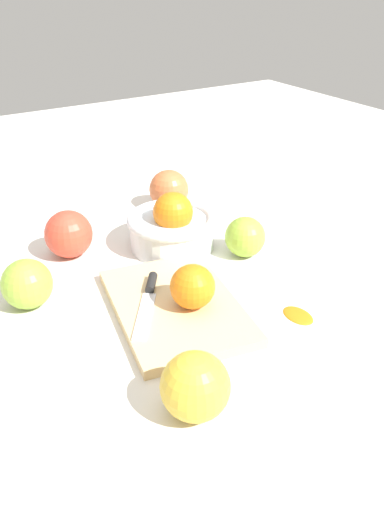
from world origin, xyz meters
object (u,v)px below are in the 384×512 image
Objects in this scene: knife at (149,296)px; apple_front_left_2 at (69,234)px; bowl at (172,227)px; apple_back_left at (169,190)px; orange_on_board at (191,287)px; cutting_board at (176,306)px; apple_front_right at (195,386)px; apple_front_left at (27,284)px; apple_back_center at (245,237)px.

knife is 0.22m from apple_front_left_2.
bowl reaches higher than apple_back_left.
cutting_board is at bearing -147.57° from orange_on_board.
orange_on_board is at bearing 18.08° from apple_front_left_2.
apple_front_left_2 is 0.43m from apple_front_right.
cutting_board is 0.04m from knife.
apple_front_left is at bearing -80.51° from bowl.
orange_on_board is (0.02, 0.01, 0.04)m from cutting_board.
bowl is at bearing 153.81° from apple_front_right.
knife is at bearing 166.39° from apple_front_right.
cutting_board is at bearing 16.69° from apple_front_left_2.
apple_front_left_2 is at bearing -163.31° from cutting_board.
knife is 0.23m from apple_back_center.
apple_front_right is at bearing -26.66° from apple_back_left.
bowl is at bearing 99.49° from apple_front_left.
apple_front_left_2 reaches higher than apple_front_left.
knife is 1.79× the size of apple_front_left.
apple_front_left is at bearing -125.64° from cutting_board.
bowl reaches higher than apple_front_left.
apple_front_right is (0.18, -0.08, 0.03)m from cutting_board.
apple_front_right is (0.21, -0.05, 0.02)m from knife.
bowl is at bearing -134.79° from apple_back_center.
cutting_board is 0.22m from apple_front_left.
apple_back_center is (0.16, 0.26, -0.01)m from apple_front_left_2.
bowl is 2.44× the size of orange_on_board.
bowl reaches higher than apple_front_left_2.
bowl is 2.11× the size of apple_front_left.
knife is 1.91× the size of apple_back_center.
apple_back_left is at bearing 119.16° from apple_front_left.
orange_on_board is at bearing 32.43° from cutting_board.
apple_back_center is (-0.05, 0.22, 0.01)m from knife.
bowl is 1.99× the size of apple_front_right.
bowl is at bearing 139.59° from knife.
apple_back_left is (-0.20, 0.36, 0.00)m from apple_front_left.
apple_front_left is 0.16m from apple_front_left_2.
cutting_board is at bearing 54.36° from apple_front_left.
apple_front_left_2 is at bearing 178.85° from apple_front_right.
apple_front_left is 0.93× the size of apple_back_left.
apple_back_left is 0.26m from apple_front_left_2.
orange_on_board is 0.79× the size of apple_front_left_2.
bowl is 0.20m from cutting_board.
bowl is 0.21m from orange_on_board.
bowl reaches higher than apple_back_center.
orange_on_board is 0.86× the size of apple_front_left.
apple_front_left_2 is at bearing -112.15° from bowl.
apple_back_left is 0.57m from apple_front_right.
bowl is at bearing -27.75° from apple_back_left.
knife is 1.63× the size of apple_front_left_2.
orange_on_board is at bearing -22.65° from bowl.
apple_front_left reaches higher than knife.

